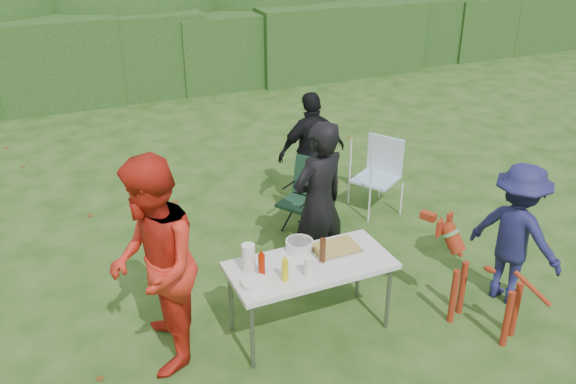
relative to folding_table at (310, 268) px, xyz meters
name	(u,v)px	position (x,y,z in m)	size (l,w,h in m)	color
ground	(325,308)	(0.28, 0.22, -0.69)	(80.00, 80.00, 0.00)	#1E4211
hedge_row	(147,53)	(0.28, 8.22, 0.16)	(22.00, 1.40, 1.70)	#23471C
shrub_backdrop	(128,3)	(0.28, 9.82, 0.91)	(20.00, 2.60, 3.20)	#3D6628
folding_table	(310,268)	(0.00, 0.00, 0.00)	(1.50, 0.70, 0.74)	silver
person_cook	(318,204)	(0.45, 0.75, 0.21)	(0.65, 0.43, 1.79)	black
person_red_jacket	(154,267)	(-1.37, 0.15, 0.28)	(0.94, 0.74, 1.94)	red
person_black_puffy	(312,152)	(1.11, 2.26, 0.10)	(0.92, 0.38, 1.57)	black
child	(516,234)	(2.07, -0.35, 0.05)	(0.96, 0.55, 1.48)	#1B1C4F
dog	(487,284)	(1.50, -0.65, -0.18)	(1.06, 0.43, 1.01)	maroon
camping_chair	(302,199)	(0.72, 1.72, -0.23)	(0.56, 0.56, 0.90)	#163321
lawn_chair	(376,176)	(1.85, 1.88, -0.21)	(0.56, 0.56, 0.95)	#5DB1E6
food_tray	(335,249)	(0.31, 0.11, 0.06)	(0.45, 0.30, 0.02)	#B7B7BA
focaccia_bread	(336,247)	(0.31, 0.11, 0.09)	(0.40, 0.26, 0.04)	gold
mustard_bottle	(285,270)	(-0.32, -0.15, 0.15)	(0.06, 0.06, 0.20)	yellow
ketchup_bottle	(262,266)	(-0.48, -0.01, 0.16)	(0.06, 0.06, 0.22)	#A41700
beer_bottle	(323,250)	(0.11, -0.02, 0.17)	(0.06, 0.06, 0.24)	#47230F
paper_towel_roll	(248,258)	(-0.55, 0.12, 0.18)	(0.12, 0.12, 0.26)	white
cup_stack	(309,267)	(-0.10, -0.17, 0.14)	(0.08, 0.08, 0.18)	white
pasta_bowl	(299,245)	(0.00, 0.25, 0.10)	(0.26, 0.26, 0.10)	silver
plate_stack	(255,283)	(-0.58, -0.12, 0.08)	(0.24, 0.24, 0.05)	white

